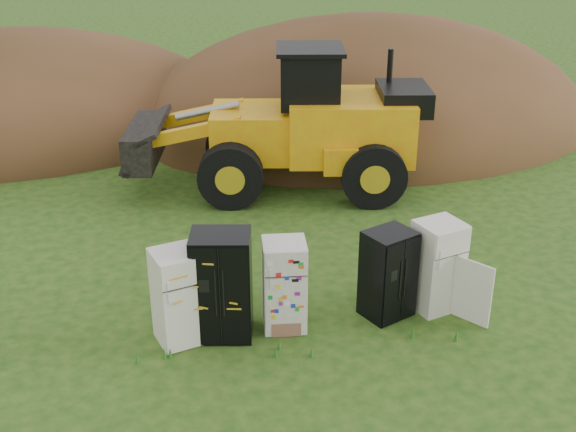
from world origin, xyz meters
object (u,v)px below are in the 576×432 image
fridge_open_door (437,266)px  fridge_leftmost (178,297)px  fridge_black_side (222,285)px  wheel_loader (273,120)px  fridge_sticker (284,285)px  fridge_black_right (388,274)px

fridge_open_door → fridge_leftmost: bearing=165.7°
fridge_black_side → fridge_open_door: (4.04, 0.03, -0.10)m
fridge_black_side → wheel_loader: wheel_loader is taller
fridge_black_side → fridge_open_door: fridge_black_side is taller
fridge_sticker → fridge_leftmost: bearing=-172.2°
fridge_leftmost → fridge_open_door: fridge_open_door is taller
fridge_sticker → fridge_open_door: size_ratio=0.97×
fridge_leftmost → wheel_loader: (3.01, 6.63, 1.00)m
fridge_leftmost → fridge_sticker: size_ratio=1.02×
fridge_leftmost → wheel_loader: 7.35m
fridge_black_right → fridge_open_door: bearing=-20.4°
fridge_sticker → fridge_open_door: bearing=7.8°
wheel_loader → fridge_black_right: bearing=-71.2°
fridge_sticker → wheel_loader: bearing=87.6°
fridge_black_side → wheel_loader: bearing=83.5°
fridge_leftmost → fridge_black_side: 0.79m
fridge_sticker → fridge_black_side: bearing=-172.8°
fridge_sticker → fridge_open_door: 2.92m
fridge_black_right → fridge_leftmost: bearing=157.8°
fridge_black_side → fridge_sticker: size_ratio=1.16×
fridge_leftmost → fridge_black_right: (3.84, 0.02, -0.02)m
fridge_black_right → fridge_black_side: bearing=157.5°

